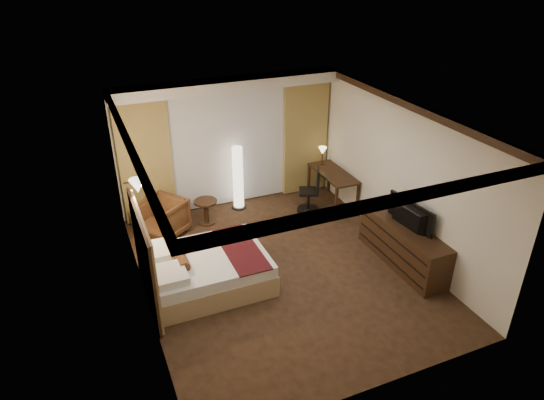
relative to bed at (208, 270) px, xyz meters
name	(u,v)px	position (x,y,z in m)	size (l,w,h in m)	color
floor	(281,269)	(1.25, -0.09, -0.27)	(4.50, 5.50, 0.01)	#301E12
ceiling	(283,117)	(1.25, -0.09, 2.43)	(4.50, 5.50, 0.01)	white
back_wall	(227,142)	(1.25, 2.66, 1.08)	(4.50, 0.02, 2.70)	white
left_wall	(137,228)	(-1.00, -0.09, 1.08)	(0.02, 5.50, 2.70)	white
right_wall	(400,176)	(3.50, -0.09, 1.08)	(0.02, 5.50, 2.70)	white
crown_molding	(283,121)	(1.25, -0.09, 2.37)	(4.50, 5.50, 0.12)	black
soffit	(229,84)	(1.25, 2.41, 2.33)	(4.50, 0.50, 0.20)	white
curtain_sheer	(229,148)	(1.25, 2.58, 0.98)	(2.48, 0.04, 2.45)	silver
curtain_left_drape	(145,162)	(-0.45, 2.52, 0.98)	(1.00, 0.14, 2.45)	#A2894A
curtain_right_drape	(305,138)	(2.95, 2.52, 0.98)	(1.00, 0.14, 2.45)	#A2894A
wall_sconce	(137,186)	(-0.84, 0.73, 1.35)	(0.24, 0.24, 0.24)	white
bed	(208,270)	(0.00, 0.00, 0.00)	(1.88, 1.47, 0.55)	white
headboard	(145,259)	(-0.95, 0.00, 0.48)	(0.12, 1.77, 1.50)	tan
armchair	(162,216)	(-0.36, 1.85, 0.12)	(0.76, 0.72, 0.79)	#472F15
side_table	(206,212)	(0.52, 1.94, -0.02)	(0.45, 0.45, 0.50)	black
floor_lamp	(238,178)	(1.33, 2.30, 0.41)	(0.29, 0.29, 1.38)	white
desk	(332,189)	(3.20, 1.66, 0.10)	(0.55, 1.30, 0.75)	black
desk_lamp	(322,156)	(3.20, 2.16, 0.65)	(0.18, 0.18, 0.34)	#FFD899
office_chair	(309,190)	(2.62, 1.61, 0.20)	(0.46, 0.46, 0.96)	black
dresser	(403,245)	(3.25, -0.72, 0.10)	(0.50, 1.93, 0.75)	black
television	(406,211)	(3.22, -0.72, 0.77)	(1.02, 0.59, 0.13)	black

